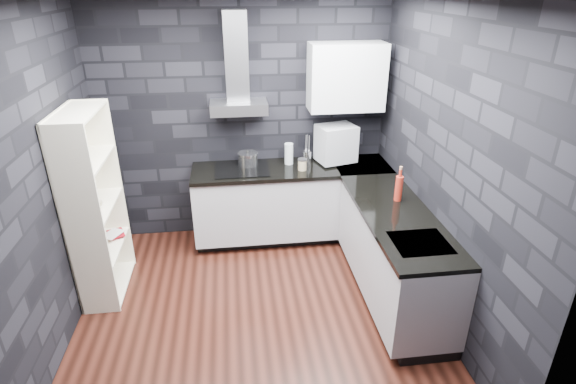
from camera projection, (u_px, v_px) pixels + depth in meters
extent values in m
plane|color=#3C1911|center=(257.00, 312.00, 4.15)|extent=(3.20, 3.20, 0.00)
cube|color=black|center=(244.00, 121.00, 5.03)|extent=(3.20, 0.05, 2.70)
cube|color=black|center=(271.00, 315.00, 2.11)|extent=(3.20, 0.05, 2.70)
cube|color=black|center=(36.00, 190.00, 3.38)|extent=(0.05, 3.20, 2.70)
cube|color=black|center=(446.00, 169.00, 3.76)|extent=(0.05, 3.20, 2.70)
cube|color=black|center=(291.00, 231.00, 5.38)|extent=(2.18, 0.50, 0.10)
cube|color=black|center=(393.00, 290.00, 4.37)|extent=(0.50, 1.78, 0.10)
cube|color=#B6B5BA|center=(291.00, 201.00, 5.16)|extent=(2.20, 0.60, 0.76)
cube|color=#B6B5BA|center=(394.00, 253.00, 4.18)|extent=(0.60, 1.80, 0.76)
cube|color=black|center=(292.00, 169.00, 4.98)|extent=(2.20, 0.62, 0.04)
cube|color=black|center=(397.00, 215.00, 4.01)|extent=(0.62, 1.80, 0.04)
cube|color=black|center=(361.00, 165.00, 5.09)|extent=(0.62, 0.62, 0.04)
cube|color=#A3A3A7|center=(239.00, 107.00, 4.76)|extent=(0.60, 0.34, 0.12)
cube|color=#A3A3A7|center=(236.00, 57.00, 4.60)|extent=(0.24, 0.20, 0.90)
cube|color=white|center=(346.00, 77.00, 4.76)|extent=(0.80, 0.35, 0.70)
cube|color=black|center=(242.00, 169.00, 4.92)|extent=(0.58, 0.50, 0.01)
cube|color=#A3A3A7|center=(420.00, 243.00, 3.56)|extent=(0.44, 0.40, 0.01)
cylinder|color=silver|center=(248.00, 159.00, 4.99)|extent=(0.29, 0.29, 0.13)
cylinder|color=silver|center=(289.00, 154.00, 5.03)|extent=(0.11, 0.11, 0.24)
cylinder|color=tan|center=(302.00, 165.00, 4.89)|extent=(0.10, 0.10, 0.11)
cylinder|color=silver|center=(307.00, 156.00, 5.11)|extent=(0.13, 0.13, 0.13)
cube|color=silver|center=(336.00, 143.00, 5.03)|extent=(0.47, 0.41, 0.41)
cylinder|color=#9F2618|center=(399.00, 188.00, 4.18)|extent=(0.09, 0.09, 0.24)
cube|color=white|center=(95.00, 207.00, 4.11)|extent=(0.51, 0.86, 1.80)
imported|color=white|center=(92.00, 207.00, 4.03)|extent=(0.23, 0.23, 0.05)
imported|color=maroon|center=(106.00, 228.00, 4.42)|extent=(0.15, 0.08, 0.20)
imported|color=#B2B2B2|center=(105.00, 225.00, 4.43)|extent=(0.14, 0.08, 0.20)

